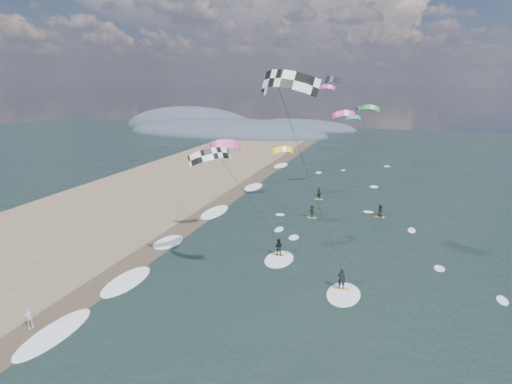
% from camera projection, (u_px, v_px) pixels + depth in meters
% --- Properties ---
extents(ground, '(260.00, 260.00, 0.00)m').
position_uv_depth(ground, '(212.00, 346.00, 27.07)').
color(ground, black).
rests_on(ground, ground).
extents(sand_strip, '(26.00, 240.00, 0.00)m').
position_uv_depth(sand_strip, '(35.00, 245.00, 43.48)').
color(sand_strip, brown).
rests_on(sand_strip, ground).
extents(wet_sand_strip, '(3.00, 240.00, 0.00)m').
position_uv_depth(wet_sand_strip, '(137.00, 260.00, 39.86)').
color(wet_sand_strip, '#382D23').
rests_on(wet_sand_strip, ground).
extents(coastal_hills, '(80.00, 41.00, 15.00)m').
position_uv_depth(coastal_hills, '(220.00, 131.00, 139.66)').
color(coastal_hills, '#3D4756').
rests_on(coastal_hills, ground).
extents(kitesurfer_near_a, '(7.91, 9.12, 17.29)m').
position_uv_depth(kitesurfer_near_a, '(291.00, 129.00, 27.40)').
color(kitesurfer_near_a, gold).
rests_on(kitesurfer_near_a, ground).
extents(kitesurfer_near_b, '(6.83, 9.28, 11.92)m').
position_uv_depth(kitesurfer_near_b, '(239.00, 189.00, 35.79)').
color(kitesurfer_near_b, gold).
rests_on(kitesurfer_near_b, ground).
extents(far_kitesurfers, '(9.64, 9.24, 1.75)m').
position_uv_depth(far_kitesurfers, '(335.00, 207.00, 53.81)').
color(far_kitesurfers, gold).
rests_on(far_kitesurfers, ground).
extents(bg_kite_field, '(13.80, 79.20, 10.29)m').
position_uv_depth(bg_kite_field, '(339.00, 110.00, 76.04)').
color(bg_kite_field, black).
rests_on(bg_kite_field, ground).
extents(shoreline_surf, '(2.40, 79.40, 0.11)m').
position_uv_depth(shoreline_surf, '(174.00, 244.00, 43.87)').
color(shoreline_surf, white).
rests_on(shoreline_surf, ground).
extents(beach_walker, '(0.74, 0.95, 1.50)m').
position_uv_depth(beach_walker, '(29.00, 318.00, 28.82)').
color(beach_walker, silver).
rests_on(beach_walker, ground).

